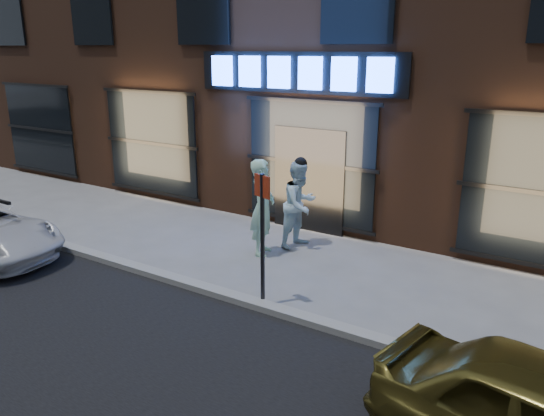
{
  "coord_description": "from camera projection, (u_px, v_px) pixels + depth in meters",
  "views": [
    {
      "loc": [
        5.66,
        -6.54,
        4.12
      ],
      "look_at": [
        0.47,
        1.6,
        1.2
      ],
      "focal_mm": 35.0,
      "sensor_mm": 36.0,
      "label": 1
    }
  ],
  "objects": [
    {
      "name": "man_bowtie",
      "position": [
        263.0,
        207.0,
        10.82
      ],
      "size": [
        0.7,
        0.85,
        2.0
      ],
      "primitive_type": "imported",
      "rotation": [
        0.0,
        0.0,
        1.91
      ],
      "color": "#C2FFE5",
      "rests_on": "ground"
    },
    {
      "name": "sign_post",
      "position": [
        262.0,
        228.0,
        8.47
      ],
      "size": [
        0.35,
        0.14,
        2.25
      ],
      "rotation": [
        0.0,
        0.0,
        -0.32
      ],
      "color": "#262628",
      "rests_on": "ground"
    },
    {
      "name": "storefront_building",
      "position": [
        384.0,
        9.0,
        14.35
      ],
      "size": [
        30.2,
        8.28,
        10.3
      ],
      "color": "#54301E",
      "rests_on": "ground"
    },
    {
      "name": "curb",
      "position": [
        201.0,
        287.0,
        9.37
      ],
      "size": [
        60.0,
        0.25,
        0.12
      ],
      "primitive_type": "cube",
      "color": "gray",
      "rests_on": "ground"
    },
    {
      "name": "man_cap",
      "position": [
        300.0,
        204.0,
        11.27
      ],
      "size": [
        0.87,
        1.03,
        1.87
      ],
      "primitive_type": "imported",
      "rotation": [
        0.0,
        0.0,
        1.37
      ],
      "color": "silver",
      "rests_on": "ground"
    },
    {
      "name": "ground",
      "position": [
        201.0,
        291.0,
        9.39
      ],
      "size": [
        90.0,
        90.0,
        0.0
      ],
      "primitive_type": "plane",
      "color": "slate",
      "rests_on": "ground"
    }
  ]
}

